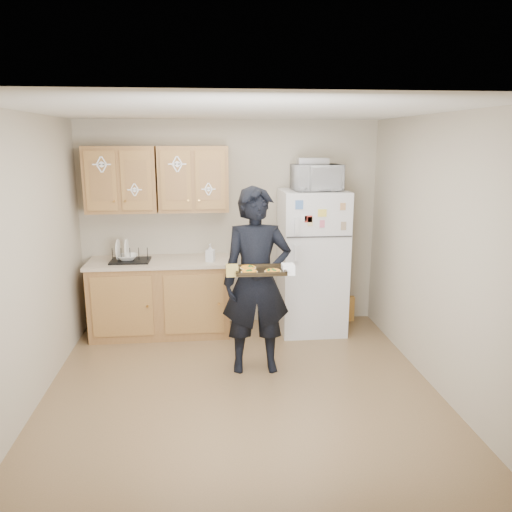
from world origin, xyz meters
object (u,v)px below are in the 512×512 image
object	(u,v)px
person	(257,281)
baking_tray	(260,271)
dish_rack	(130,254)
refrigerator	(312,262)
microwave	(317,178)

from	to	relation	value
person	baking_tray	bearing A→B (deg)	-88.91
baking_tray	dish_rack	xyz separation A→B (m)	(-1.36, 1.34, -0.12)
baking_tray	person	bearing A→B (deg)	91.09
refrigerator	baking_tray	xyz separation A→B (m)	(-0.76, -1.32, 0.26)
refrigerator	microwave	xyz separation A→B (m)	(0.02, -0.05, 1.00)
refrigerator	dish_rack	size ratio (longest dim) A/B	3.85
person	dish_rack	size ratio (longest dim) A/B	4.17
baking_tray	dish_rack	world-z (taller)	baking_tray
microwave	dish_rack	bearing A→B (deg)	171.49
microwave	dish_rack	xyz separation A→B (m)	(-2.14, 0.07, -0.86)
refrigerator	microwave	size ratio (longest dim) A/B	3.17
person	baking_tray	world-z (taller)	person
dish_rack	microwave	bearing A→B (deg)	-1.79
person	microwave	world-z (taller)	microwave
person	microwave	size ratio (longest dim) A/B	3.44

